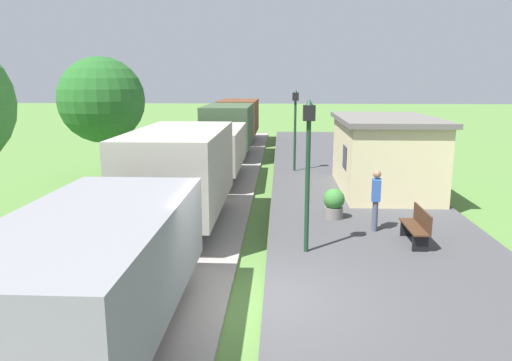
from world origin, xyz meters
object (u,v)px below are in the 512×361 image
(freight_train, at_px, (214,145))
(potted_planter, at_px, (334,203))
(person_waiting, at_px, (376,198))
(tree_trackside_far, at_px, (102,100))
(station_hut, at_px, (384,154))
(bench_near_hut, at_px, (417,226))
(lamp_post_near, at_px, (308,148))
(bench_down_platform, at_px, (356,159))
(lamp_post_far, at_px, (295,115))

(freight_train, xyz_separation_m, potted_planter, (4.54, -6.60, -0.86))
(person_waiting, bearing_deg, tree_trackside_far, -27.25)
(station_hut, relative_size, bench_near_hut, 3.87)
(potted_planter, bearing_deg, lamp_post_near, -108.51)
(freight_train, height_order, tree_trackside_far, tree_trackside_far)
(freight_train, distance_m, bench_down_platform, 6.66)
(freight_train, relative_size, lamp_post_far, 8.81)
(station_hut, distance_m, person_waiting, 5.23)
(lamp_post_far, bearing_deg, bench_down_platform, 8.81)
(freight_train, relative_size, potted_planter, 35.59)
(bench_down_platform, relative_size, potted_planter, 1.64)
(bench_down_platform, xyz_separation_m, tree_trackside_far, (-11.33, -1.50, 2.77))
(station_hut, distance_m, bench_near_hut, 6.20)
(freight_train, relative_size, bench_near_hut, 21.73)
(person_waiting, relative_size, tree_trackside_far, 0.32)
(person_waiting, bearing_deg, lamp_post_near, 51.27)
(freight_train, xyz_separation_m, station_hut, (6.80, -2.69, 0.07))
(tree_trackside_far, bearing_deg, bench_near_hut, -37.98)
(bench_down_platform, height_order, lamp_post_near, lamp_post_near)
(station_hut, distance_m, lamp_post_far, 5.11)
(station_hut, bearing_deg, freight_train, 158.45)
(freight_train, distance_m, potted_planter, 8.05)
(bench_near_hut, relative_size, bench_down_platform, 1.00)
(freight_train, distance_m, person_waiting, 9.53)
(potted_planter, xyz_separation_m, lamp_post_near, (-0.98, -2.93, 2.08))
(bench_down_platform, xyz_separation_m, person_waiting, (-0.87, -9.28, 0.46))
(lamp_post_far, distance_m, tree_trackside_far, 8.56)
(bench_near_hut, height_order, bench_down_platform, same)
(lamp_post_far, bearing_deg, potted_planter, -82.73)
(bench_near_hut, distance_m, potted_planter, 2.90)
(person_waiting, relative_size, potted_planter, 1.87)
(bench_near_hut, xyz_separation_m, lamp_post_far, (-2.86, 9.90, 2.08))
(station_hut, distance_m, potted_planter, 4.62)
(lamp_post_far, height_order, tree_trackside_far, tree_trackside_far)
(station_hut, relative_size, lamp_post_far, 1.57)
(freight_train, height_order, lamp_post_near, lamp_post_near)
(lamp_post_near, bearing_deg, freight_train, 110.46)
(bench_down_platform, distance_m, tree_trackside_far, 11.76)
(bench_down_platform, xyz_separation_m, lamp_post_far, (-2.86, -0.44, 2.08))
(bench_down_platform, xyz_separation_m, lamp_post_near, (-2.86, -11.07, 2.08))
(bench_near_hut, xyz_separation_m, potted_planter, (-1.88, 2.20, 0.00))
(bench_near_hut, relative_size, tree_trackside_far, 0.28)
(person_waiting, distance_m, potted_planter, 1.59)
(station_hut, xyz_separation_m, person_waiting, (-1.25, -5.05, -0.47))
(bench_down_platform, distance_m, potted_planter, 8.35)
(station_hut, height_order, bench_near_hut, station_hut)
(freight_train, relative_size, bench_down_platform, 21.73)
(station_hut, relative_size, tree_trackside_far, 1.08)
(potted_planter, relative_size, lamp_post_far, 0.25)
(lamp_post_near, distance_m, lamp_post_far, 10.63)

